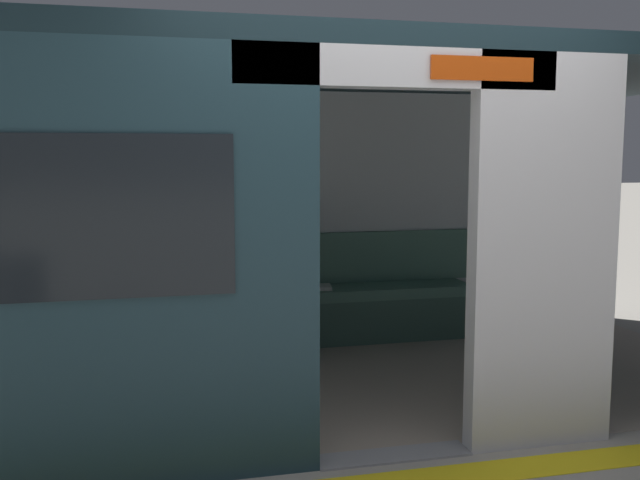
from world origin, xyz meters
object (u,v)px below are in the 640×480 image
Objects in this scene: person_seated at (277,267)px; book at (322,287)px; bench_seat at (300,303)px; grab_pole_door at (305,250)px; handbag at (235,282)px; train_car at (327,170)px.

book is at bearing -168.06° from person_seated.
grab_pole_door is at bearing 78.78° from bench_seat.
handbag is 1.94m from grab_pole_door.
train_car is 2.11× the size of bench_seat.
bench_seat is 13.81× the size of book.
train_car is 1.56m from handbag.
bench_seat is at bearing 176.24° from handbag.
handbag is (0.50, -1.14, -0.95)m from train_car.
train_car is at bearing 87.58° from bench_seat.
train_car is 1.59m from bench_seat.
person_seated is 0.56× the size of grab_pole_door.
person_seated is 5.44× the size of book.
person_seated is 0.46m from book.
grab_pole_door reaches higher than handbag.
train_car is 0.91m from grab_pole_door.
train_car reaches higher than bench_seat.
handbag is at bearing -84.45° from grab_pole_door.
bench_seat is 2.54× the size of person_seated.
handbag is 0.75m from book.
train_car is 24.62× the size of handbag.
person_seated is at bearing 20.90° from book.
book is (-0.25, -1.13, -1.02)m from train_car.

